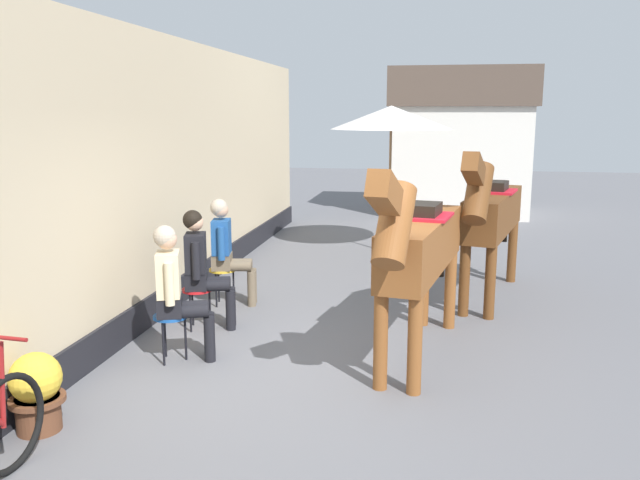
{
  "coord_description": "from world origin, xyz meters",
  "views": [
    {
      "loc": [
        0.87,
        -5.92,
        2.47
      ],
      "look_at": [
        -0.4,
        1.2,
        1.05
      ],
      "focal_mm": 36.67,
      "sensor_mm": 36.0,
      "label": 1
    }
  ],
  "objects_px": {
    "seated_visitor_far": "(227,246)",
    "flower_planter_near": "(36,391)",
    "saddled_horse_near": "(419,247)",
    "seated_visitor_near": "(176,286)",
    "spare_stool_white": "(417,246)",
    "seated_visitor_middle": "(202,263)",
    "cafe_parasol": "(391,118)",
    "saddled_horse_far": "(492,214)"
  },
  "relations": [
    {
      "from": "seated_visitor_far",
      "to": "saddled_horse_near",
      "type": "bearing_deg",
      "value": -31.03
    },
    {
      "from": "seated_visitor_middle",
      "to": "saddled_horse_near",
      "type": "bearing_deg",
      "value": -11.97
    },
    {
      "from": "seated_visitor_far",
      "to": "saddled_horse_near",
      "type": "height_order",
      "value": "saddled_horse_near"
    },
    {
      "from": "seated_visitor_far",
      "to": "flower_planter_near",
      "type": "relative_size",
      "value": 2.17
    },
    {
      "from": "seated_visitor_far",
      "to": "spare_stool_white",
      "type": "relative_size",
      "value": 3.02
    },
    {
      "from": "seated_visitor_near",
      "to": "saddled_horse_far",
      "type": "relative_size",
      "value": 0.47
    },
    {
      "from": "seated_visitor_middle",
      "to": "seated_visitor_far",
      "type": "relative_size",
      "value": 1.0
    },
    {
      "from": "seated_visitor_middle",
      "to": "seated_visitor_far",
      "type": "height_order",
      "value": "same"
    },
    {
      "from": "flower_planter_near",
      "to": "saddled_horse_far",
      "type": "bearing_deg",
      "value": 49.6
    },
    {
      "from": "saddled_horse_near",
      "to": "flower_planter_near",
      "type": "bearing_deg",
      "value": -144.26
    },
    {
      "from": "seated_visitor_far",
      "to": "cafe_parasol",
      "type": "distance_m",
      "value": 4.34
    },
    {
      "from": "cafe_parasol",
      "to": "spare_stool_white",
      "type": "height_order",
      "value": "cafe_parasol"
    },
    {
      "from": "seated_visitor_middle",
      "to": "spare_stool_white",
      "type": "xyz_separation_m",
      "value": [
        2.34,
        3.25,
        -0.38
      ]
    },
    {
      "from": "seated_visitor_middle",
      "to": "spare_stool_white",
      "type": "height_order",
      "value": "seated_visitor_middle"
    },
    {
      "from": "saddled_horse_near",
      "to": "flower_planter_near",
      "type": "xyz_separation_m",
      "value": [
        -2.88,
        -2.07,
        -0.82
      ]
    },
    {
      "from": "seated_visitor_middle",
      "to": "spare_stool_white",
      "type": "bearing_deg",
      "value": 54.26
    },
    {
      "from": "seated_visitor_far",
      "to": "flower_planter_near",
      "type": "xyz_separation_m",
      "value": [
        -0.4,
        -3.56,
        -0.44
      ]
    },
    {
      "from": "seated_visitor_near",
      "to": "flower_planter_near",
      "type": "distance_m",
      "value": 1.74
    },
    {
      "from": "seated_visitor_middle",
      "to": "seated_visitor_near",
      "type": "bearing_deg",
      "value": -84.58
    },
    {
      "from": "flower_planter_near",
      "to": "cafe_parasol",
      "type": "relative_size",
      "value": 0.25
    },
    {
      "from": "seated_visitor_far",
      "to": "seated_visitor_middle",
      "type": "bearing_deg",
      "value": -88.79
    },
    {
      "from": "seated_visitor_near",
      "to": "seated_visitor_far",
      "type": "bearing_deg",
      "value": 93.34
    },
    {
      "from": "saddled_horse_far",
      "to": "seated_visitor_near",
      "type": "bearing_deg",
      "value": -139.09
    },
    {
      "from": "seated_visitor_near",
      "to": "spare_stool_white",
      "type": "relative_size",
      "value": 3.02
    },
    {
      "from": "saddled_horse_near",
      "to": "cafe_parasol",
      "type": "relative_size",
      "value": 1.15
    },
    {
      "from": "seated_visitor_middle",
      "to": "flower_planter_near",
      "type": "relative_size",
      "value": 2.17
    },
    {
      "from": "saddled_horse_far",
      "to": "seated_visitor_far",
      "type": "bearing_deg",
      "value": -165.91
    },
    {
      "from": "saddled_horse_far",
      "to": "cafe_parasol",
      "type": "bearing_deg",
      "value": 119.01
    },
    {
      "from": "saddled_horse_near",
      "to": "cafe_parasol",
      "type": "height_order",
      "value": "cafe_parasol"
    },
    {
      "from": "flower_planter_near",
      "to": "saddled_horse_near",
      "type": "bearing_deg",
      "value": 35.74
    },
    {
      "from": "seated_visitor_middle",
      "to": "cafe_parasol",
      "type": "bearing_deg",
      "value": 68.46
    },
    {
      "from": "seated_visitor_near",
      "to": "saddled_horse_far",
      "type": "distance_m",
      "value": 4.3
    },
    {
      "from": "saddled_horse_far",
      "to": "spare_stool_white",
      "type": "distance_m",
      "value": 1.9
    },
    {
      "from": "seated_visitor_near",
      "to": "spare_stool_white",
      "type": "distance_m",
      "value": 4.81
    },
    {
      "from": "seated_visitor_middle",
      "to": "flower_planter_near",
      "type": "xyz_separation_m",
      "value": [
        -0.42,
        -2.59,
        -0.44
      ]
    },
    {
      "from": "flower_planter_near",
      "to": "seated_visitor_middle",
      "type": "bearing_deg",
      "value": 80.88
    },
    {
      "from": "seated_visitor_far",
      "to": "spare_stool_white",
      "type": "distance_m",
      "value": 3.3
    },
    {
      "from": "saddled_horse_far",
      "to": "cafe_parasol",
      "type": "relative_size",
      "value": 1.14
    },
    {
      "from": "seated_visitor_near",
      "to": "spare_stool_white",
      "type": "bearing_deg",
      "value": 62.14
    },
    {
      "from": "seated_visitor_far",
      "to": "spare_stool_white",
      "type": "xyz_separation_m",
      "value": [
        2.36,
        2.27,
        -0.38
      ]
    },
    {
      "from": "seated_visitor_near",
      "to": "flower_planter_near",
      "type": "relative_size",
      "value": 2.17
    },
    {
      "from": "cafe_parasol",
      "to": "spare_stool_white",
      "type": "xyz_separation_m",
      "value": [
        0.53,
        -1.33,
        -1.96
      ]
    }
  ]
}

